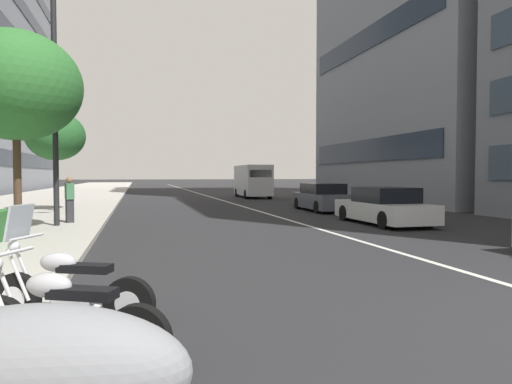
{
  "coord_description": "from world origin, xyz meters",
  "views": [
    {
      "loc": [
        -2.98,
        5.97,
        1.83
      ],
      "look_at": [
        12.41,
        1.96,
        1.24
      ],
      "focal_mm": 32.08,
      "sensor_mm": 36.0,
      "label": 1
    }
  ],
  "objects": [
    {
      "name": "sidewalk_right_plaza",
      "position": [
        30.0,
        11.96,
        0.07
      ],
      "size": [
        160.0,
        9.7,
        0.15
      ],
      "primitive_type": "cube",
      "color": "#B2ADA3",
      "rests_on": "ground"
    },
    {
      "name": "lane_centre_stripe",
      "position": [
        35.0,
        0.0,
        0.0
      ],
      "size": [
        110.0,
        0.16,
        0.01
      ],
      "primitive_type": "cube",
      "color": "silver",
      "rests_on": "ground"
    },
    {
      "name": "motorcycle_by_sign_pole",
      "position": [
        0.24,
        6.6,
        0.53
      ],
      "size": [
        1.31,
        2.13,
        0.98
      ],
      "rotation": [
        0.0,
        0.0,
        1.3
      ],
      "color": "gray",
      "rests_on": "ground"
    },
    {
      "name": "motorcycle_mid_row",
      "position": [
        1.62,
        6.65,
        0.42
      ],
      "size": [
        1.03,
        1.95,
        1.1
      ],
      "rotation": [
        0.0,
        0.0,
        1.13
      ],
      "color": "black",
      "rests_on": "ground"
    },
    {
      "name": "motorcycle_far_end_row",
      "position": [
        2.89,
        6.79,
        0.44
      ],
      "size": [
        0.99,
        1.97,
        1.47
      ],
      "rotation": [
        0.0,
        0.0,
        1.16
      ],
      "color": "black",
      "rests_on": "ground"
    },
    {
      "name": "car_following_behind",
      "position": [
        12.31,
        -2.97,
        0.63
      ],
      "size": [
        4.62,
        1.93,
        1.38
      ],
      "rotation": [
        0.0,
        0.0,
        0.0
      ],
      "color": "silver",
      "rests_on": "ground"
    },
    {
      "name": "car_lead_in_lane",
      "position": [
        18.78,
        -3.2,
        0.67
      ],
      "size": [
        4.68,
        1.93,
        1.41
      ],
      "rotation": [
        0.0,
        0.0,
        -0.03
      ],
      "color": "#4C515B",
      "rests_on": "ground"
    },
    {
      "name": "delivery_van_ahead",
      "position": [
        33.17,
        -3.16,
        1.4
      ],
      "size": [
        6.05,
        2.27,
        2.62
      ],
      "rotation": [
        0.0,
        0.0,
        -0.04
      ],
      "color": "silver",
      "rests_on": "ground"
    },
    {
      "name": "street_lamp_with_banners",
      "position": [
        13.37,
        8.24,
        5.39
      ],
      "size": [
        1.26,
        2.49,
        8.92
      ],
      "color": "#232326",
      "rests_on": "sidewalk_right_plaza"
    },
    {
      "name": "street_tree_near_plaza_corner",
      "position": [
        11.72,
        9.36,
        4.42
      ],
      "size": [
        3.73,
        3.73,
        5.87
      ],
      "color": "#473323",
      "rests_on": "sidewalk_right_plaza"
    },
    {
      "name": "street_tree_by_lamp_post",
      "position": [
        20.52,
        9.71,
        3.68
      ],
      "size": [
        2.74,
        2.74,
        4.71
      ],
      "color": "#473323",
      "rests_on": "sidewalk_right_plaza"
    },
    {
      "name": "pedestrian_on_plaza",
      "position": [
        14.33,
        8.29,
        0.96
      ],
      "size": [
        0.46,
        0.37,
        1.62
      ],
      "rotation": [
        0.0,
        0.0,
        1.88
      ],
      "color": "#2D2D33",
      "rests_on": "sidewalk_right_plaza"
    }
  ]
}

